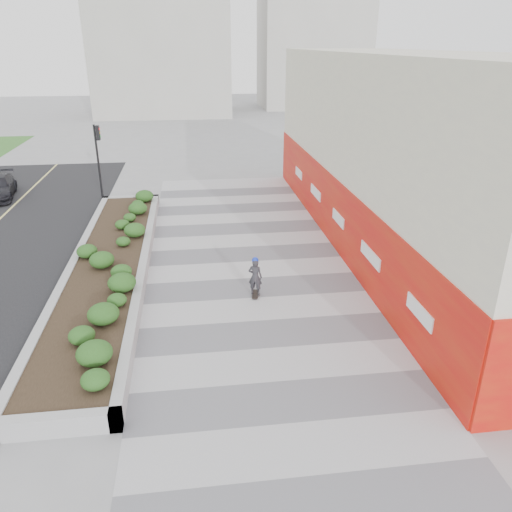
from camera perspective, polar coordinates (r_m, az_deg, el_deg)
The scene contains 9 objects.
ground at distance 14.24m, azimuth 2.52°, elevation -12.68°, with size 160.00×160.00×0.00m, color gray.
walkway at distance 16.72m, azimuth 0.76°, elevation -6.68°, with size 8.00×36.00×0.01m, color #A8A8AD.
building at distance 22.68m, azimuth 16.62°, elevation 11.19°, with size 6.04×24.08×8.00m.
planter at distance 20.27m, azimuth -16.49°, elevation -0.80°, with size 3.00×18.00×0.90m.
traffic_signal_near at distance 29.82m, azimuth -17.58°, elevation 11.39°, with size 0.33×0.28×4.20m.
distant_bldg_north_l at distance 66.42m, azimuth -10.95°, elevation 24.30°, with size 16.00×12.00×20.00m, color #ADAAA3.
distant_bldg_north_r at distance 73.45m, azimuth 6.68°, elevation 25.96°, with size 14.00×10.00×24.00m, color #ADAAA3.
manhole_cover at distance 16.79m, azimuth 2.46°, elevation -6.57°, with size 0.44×0.44×0.01m, color #595654.
skateboarder at distance 17.55m, azimuth -0.09°, elevation -2.37°, with size 0.58×0.74×1.50m.
Camera 1 is at (-2.10, -11.34, 8.35)m, focal length 35.00 mm.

